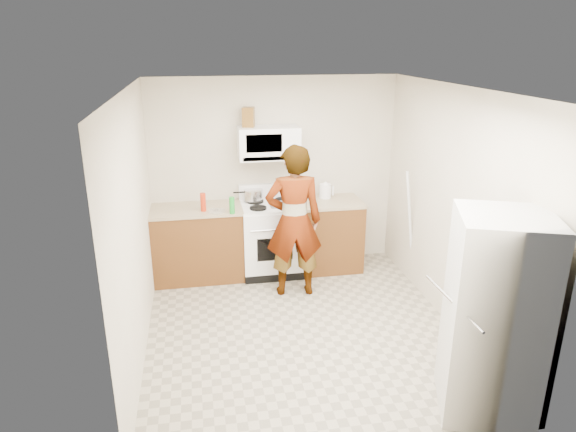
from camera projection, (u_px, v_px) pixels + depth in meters
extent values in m
plane|color=gray|center=(301.00, 329.00, 5.47)|extent=(3.60, 3.60, 0.00)
cube|color=beige|center=(275.00, 174.00, 6.72)|extent=(3.20, 0.02, 2.50)
cube|color=beige|center=(452.00, 209.00, 5.33)|extent=(0.02, 3.60, 2.50)
cube|color=brown|center=(198.00, 244.00, 6.53)|extent=(1.12, 0.62, 0.90)
cube|color=tan|center=(196.00, 209.00, 6.38)|extent=(1.14, 0.64, 0.03)
cube|color=brown|center=(329.00, 235.00, 6.82)|extent=(0.80, 0.62, 0.90)
cube|color=tan|center=(330.00, 202.00, 6.67)|extent=(0.82, 0.64, 0.03)
cube|color=white|center=(271.00, 240.00, 6.68)|extent=(0.76, 0.65, 0.90)
cube|color=white|center=(271.00, 206.00, 6.52)|extent=(0.76, 0.62, 0.03)
cube|color=white|center=(268.00, 191.00, 6.75)|extent=(0.76, 0.08, 0.20)
cube|color=white|center=(269.00, 143.00, 6.39)|extent=(0.76, 0.38, 0.40)
imported|color=tan|center=(294.00, 222.00, 5.97)|extent=(0.69, 0.48, 1.82)
cube|color=silver|center=(494.00, 317.00, 4.05)|extent=(0.90, 0.90, 1.70)
cylinder|color=white|center=(325.00, 191.00, 6.76)|extent=(0.20, 0.20, 0.18)
cube|color=brown|center=(248.00, 117.00, 6.27)|extent=(0.17, 0.17, 0.24)
cylinder|color=silver|center=(253.00, 195.00, 6.62)|extent=(0.27, 0.27, 0.13)
cube|color=silver|center=(280.00, 205.00, 6.44)|extent=(0.26, 0.17, 0.05)
cylinder|color=#B9290D|center=(203.00, 202.00, 6.23)|extent=(0.08, 0.08, 0.23)
cylinder|color=orange|center=(233.00, 206.00, 6.21)|extent=(0.06, 0.06, 0.15)
cylinder|color=#198E27|center=(232.00, 205.00, 6.14)|extent=(0.09, 0.09, 0.21)
cylinder|color=silver|center=(217.00, 211.00, 6.25)|extent=(0.22, 0.22, 0.01)
cylinder|color=silver|center=(410.00, 226.00, 6.35)|extent=(0.29, 0.18, 1.44)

